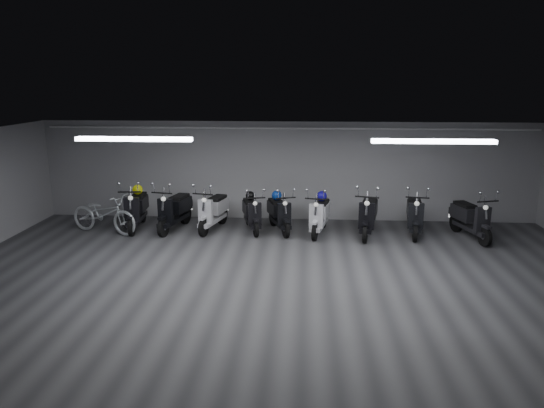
# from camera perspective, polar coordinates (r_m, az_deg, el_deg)

# --- Properties ---
(floor) EXTENTS (14.00, 10.00, 0.01)m
(floor) POSITION_cam_1_polar(r_m,az_deg,el_deg) (9.80, 0.63, -9.56)
(floor) COLOR #373739
(floor) RESTS_ON ground
(ceiling) EXTENTS (14.00, 10.00, 0.01)m
(ceiling) POSITION_cam_1_polar(r_m,az_deg,el_deg) (9.06, 0.68, 6.99)
(ceiling) COLOR slate
(ceiling) RESTS_ON ground
(back_wall) EXTENTS (14.00, 0.01, 2.80)m
(back_wall) POSITION_cam_1_polar(r_m,az_deg,el_deg) (14.21, 1.78, 3.77)
(back_wall) COLOR gray
(back_wall) RESTS_ON ground
(front_wall) EXTENTS (14.00, 0.01, 2.80)m
(front_wall) POSITION_cam_1_polar(r_m,az_deg,el_deg) (4.71, -2.89, -18.03)
(front_wall) COLOR gray
(front_wall) RESTS_ON ground
(fluor_strip_left) EXTENTS (2.40, 0.18, 0.08)m
(fluor_strip_left) POSITION_cam_1_polar(r_m,az_deg,el_deg) (10.63, -15.50, 7.16)
(fluor_strip_left) COLOR white
(fluor_strip_left) RESTS_ON ceiling
(fluor_strip_right) EXTENTS (2.40, 0.18, 0.08)m
(fluor_strip_right) POSITION_cam_1_polar(r_m,az_deg,el_deg) (10.35, 17.94, 6.82)
(fluor_strip_right) COLOR white
(fluor_strip_right) RESTS_ON ceiling
(conduit) EXTENTS (13.60, 0.05, 0.05)m
(conduit) POSITION_cam_1_polar(r_m,az_deg,el_deg) (13.96, 1.80, 8.64)
(conduit) COLOR white
(conduit) RESTS_ON back_wall
(scooter_0) EXTENTS (0.83, 1.98, 1.43)m
(scooter_0) POSITION_cam_1_polar(r_m,az_deg,el_deg) (13.84, -15.26, 0.11)
(scooter_0) COLOR black
(scooter_0) RESTS_ON floor
(scooter_1) EXTENTS (1.04, 2.01, 1.43)m
(scooter_1) POSITION_cam_1_polar(r_m,az_deg,el_deg) (13.49, -11.13, -0.02)
(scooter_1) COLOR black
(scooter_1) RESTS_ON floor
(scooter_2) EXTENTS (1.04, 1.95, 1.38)m
(scooter_2) POSITION_cam_1_polar(r_m,az_deg,el_deg) (13.34, -6.77, -0.11)
(scooter_2) COLOR silver
(scooter_2) RESTS_ON floor
(scooter_3) EXTENTS (1.02, 1.79, 1.26)m
(scooter_3) POSITION_cam_1_polar(r_m,az_deg,el_deg) (13.21, -2.32, -0.43)
(scooter_3) COLOR black
(scooter_3) RESTS_ON floor
(scooter_5) EXTENTS (1.13, 1.82, 1.29)m
(scooter_5) POSITION_cam_1_polar(r_m,az_deg,el_deg) (13.13, 0.84, -0.45)
(scooter_5) COLOR black
(scooter_5) RESTS_ON floor
(scooter_6) EXTENTS (0.96, 1.86, 1.32)m
(scooter_6) POSITION_cam_1_polar(r_m,az_deg,el_deg) (12.97, 5.47, -0.60)
(scooter_6) COLOR silver
(scooter_6) RESTS_ON floor
(scooter_7) EXTENTS (1.03, 2.02, 1.44)m
(scooter_7) POSITION_cam_1_polar(r_m,az_deg,el_deg) (13.01, 10.97, -0.50)
(scooter_7) COLOR black
(scooter_7) RESTS_ON floor
(scooter_8) EXTENTS (0.90, 1.95, 1.40)m
(scooter_8) POSITION_cam_1_polar(r_m,az_deg,el_deg) (13.37, 16.01, -0.49)
(scooter_8) COLOR black
(scooter_8) RESTS_ON floor
(scooter_9) EXTENTS (1.09, 1.95, 1.38)m
(scooter_9) POSITION_cam_1_polar(r_m,az_deg,el_deg) (13.48, 21.83, -0.89)
(scooter_9) COLOR black
(scooter_9) RESTS_ON floor
(bicycle) EXTENTS (2.09, 1.27, 1.27)m
(bicycle) POSITION_cam_1_polar(r_m,az_deg,el_deg) (13.74, -18.70, -0.58)
(bicycle) COLOR silver
(bicycle) RESTS_ON floor
(helmet_0) EXTENTS (0.27, 0.27, 0.27)m
(helmet_0) POSITION_cam_1_polar(r_m,az_deg,el_deg) (13.29, 0.54, 1.00)
(helmet_0) COLOR navy
(helmet_0) RESTS_ON scooter_5
(helmet_1) EXTENTS (0.27, 0.27, 0.27)m
(helmet_1) POSITION_cam_1_polar(r_m,az_deg,el_deg) (13.14, 5.70, 0.90)
(helmet_1) COLOR #150D92
(helmet_1) RESTS_ON scooter_6
(helmet_2) EXTENTS (0.28, 0.28, 0.28)m
(helmet_2) POSITION_cam_1_polar(r_m,az_deg,el_deg) (14.03, -15.10, 1.60)
(helmet_2) COLOR #E4EB0D
(helmet_2) RESTS_ON scooter_0
(helmet_3) EXTENTS (0.25, 0.25, 0.25)m
(helmet_3) POSITION_cam_1_polar(r_m,az_deg,el_deg) (13.37, -2.51, 0.96)
(helmet_3) COLOR black
(helmet_3) RESTS_ON scooter_3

